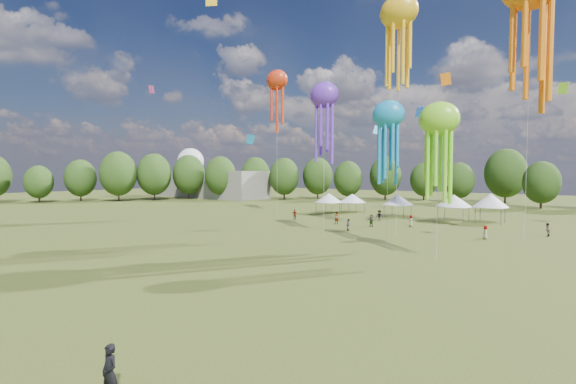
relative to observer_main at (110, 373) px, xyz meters
The scene contains 10 objects.
ground 9.02m from the observer_main, 164.74° to the left, with size 300.00×300.00×0.00m, color #384416.
observer_main is the anchor object (origin of this frame).
spectator_near 40.16m from the observer_main, 107.62° to the left, with size 0.74×0.58×1.52m, color gray.
spectators_far 46.67m from the observer_main, 101.50° to the left, with size 34.34×9.35×1.80m.
festival_tents 58.73m from the observer_main, 101.95° to the left, with size 31.49×8.76×4.45m.
show_kites 45.87m from the observer_main, 95.14° to the left, with size 43.57×23.02×30.70m.
small_kites 53.11m from the observer_main, 102.30° to the left, with size 74.28×64.26×44.92m.
treeline 66.31m from the observer_main, 100.92° to the left, with size 201.57×95.24×13.43m.
hangar 109.74m from the observer_main, 137.32° to the left, with size 40.00×12.00×8.00m, color gray.
radome 126.02m from the observer_main, 140.26° to the left, with size 9.00×9.00×16.00m.
Camera 1 is at (20.83, -8.68, 7.45)m, focal length 24.40 mm.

